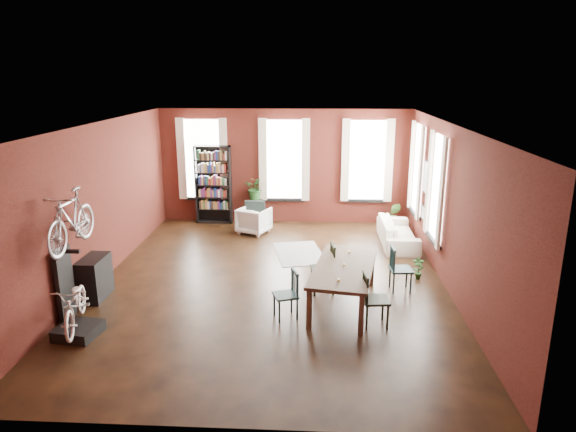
# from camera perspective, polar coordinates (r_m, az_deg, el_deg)

# --- Properties ---
(room) EXTENTS (9.00, 9.04, 3.22)m
(room) POSITION_cam_1_polar(r_m,az_deg,el_deg) (10.56, -0.34, 4.66)
(room) COLOR black
(room) RESTS_ON ground
(dining_table) EXTENTS (1.43, 2.41, 0.77)m
(dining_table) POSITION_cam_1_polar(r_m,az_deg,el_deg) (9.54, 6.19, -7.69)
(dining_table) COLOR brown
(dining_table) RESTS_ON ground
(dining_chair_a) EXTENTS (0.51, 0.51, 0.85)m
(dining_chair_a) POSITION_cam_1_polar(r_m,az_deg,el_deg) (9.01, -0.27, -8.77)
(dining_chair_a) COLOR #1A393B
(dining_chair_a) RESTS_ON ground
(dining_chair_b) EXTENTS (0.51, 0.51, 0.97)m
(dining_chair_b) POSITION_cam_1_polar(r_m,az_deg,el_deg) (10.02, 3.88, -5.85)
(dining_chair_b) COLOR #1D2E1B
(dining_chair_b) RESTS_ON ground
(dining_chair_c) EXTENTS (0.48, 0.48, 0.93)m
(dining_chair_c) POSITION_cam_1_polar(r_m,az_deg,el_deg) (8.86, 9.71, -9.16)
(dining_chair_c) COLOR black
(dining_chair_c) RESTS_ON ground
(dining_chair_d) EXTENTS (0.44, 0.44, 0.89)m
(dining_chair_d) POSITION_cam_1_polar(r_m,az_deg,el_deg) (10.30, 12.43, -5.81)
(dining_chair_d) COLOR #1C3B3E
(dining_chair_d) RESTS_ON ground
(bookshelf) EXTENTS (1.00, 0.32, 2.20)m
(bookshelf) POSITION_cam_1_polar(r_m,az_deg,el_deg) (14.65, -8.29, 3.47)
(bookshelf) COLOR black
(bookshelf) RESTS_ON ground
(white_armchair) EXTENTS (0.95, 0.93, 0.76)m
(white_armchair) POSITION_cam_1_polar(r_m,az_deg,el_deg) (13.71, -3.81, -0.34)
(white_armchair) COLOR silver
(white_armchair) RESTS_ON ground
(cream_sofa) EXTENTS (0.61, 2.08, 0.81)m
(cream_sofa) POSITION_cam_1_polar(r_m,az_deg,el_deg) (13.06, 12.13, -1.36)
(cream_sofa) COLOR beige
(cream_sofa) RESTS_ON ground
(striped_rug) EXTENTS (1.39, 1.88, 0.01)m
(striped_rug) POSITION_cam_1_polar(r_m,az_deg,el_deg) (12.23, 1.25, -4.16)
(striped_rug) COLOR black
(striped_rug) RESTS_ON ground
(bike_trainer) EXTENTS (0.71, 0.71, 0.18)m
(bike_trainer) POSITION_cam_1_polar(r_m,az_deg,el_deg) (9.23, -22.25, -11.72)
(bike_trainer) COLOR black
(bike_trainer) RESTS_ON ground
(bike_wall_rack) EXTENTS (0.16, 0.60, 1.30)m
(bike_wall_rack) POSITION_cam_1_polar(r_m,az_deg,el_deg) (9.67, -23.56, -6.95)
(bike_wall_rack) COLOR black
(bike_wall_rack) RESTS_ON ground
(console_table) EXTENTS (0.40, 0.80, 0.80)m
(console_table) POSITION_cam_1_polar(r_m,az_deg,el_deg) (10.46, -20.67, -6.42)
(console_table) COLOR black
(console_table) RESTS_ON ground
(plant_stand) EXTENTS (0.41, 0.41, 0.68)m
(plant_stand) POSITION_cam_1_polar(r_m,az_deg,el_deg) (14.64, -3.44, 0.54)
(plant_stand) COLOR black
(plant_stand) RESTS_ON ground
(plant_by_sofa) EXTENTS (0.53, 0.77, 0.32)m
(plant_by_sofa) POSITION_cam_1_polar(r_m,az_deg,el_deg) (14.51, 11.59, -0.65)
(plant_by_sofa) COLOR #356227
(plant_by_sofa) RESTS_ON ground
(plant_small) EXTENTS (0.29, 0.49, 0.17)m
(plant_small) POSITION_cam_1_polar(r_m,az_deg,el_deg) (11.08, 14.21, -6.39)
(plant_small) COLOR #244F1F
(plant_small) RESTS_ON ground
(bicycle_floor) EXTENTS (0.69, 0.88, 1.47)m
(bicycle_floor) POSITION_cam_1_polar(r_m,az_deg,el_deg) (8.88, -22.76, -6.98)
(bicycle_floor) COLOR silver
(bicycle_floor) RESTS_ON bike_trainer
(bicycle_hung) EXTENTS (0.47, 1.00, 1.66)m
(bicycle_hung) POSITION_cam_1_polar(r_m,az_deg,el_deg) (9.12, -23.17, 1.59)
(bicycle_hung) COLOR #A5A8AD
(bicycle_hung) RESTS_ON bike_wall_rack
(plant_on_stand) EXTENTS (0.78, 0.82, 0.51)m
(plant_on_stand) POSITION_cam_1_polar(r_m,az_deg,el_deg) (14.51, -3.61, 2.82)
(plant_on_stand) COLOR #225120
(plant_on_stand) RESTS_ON plant_stand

